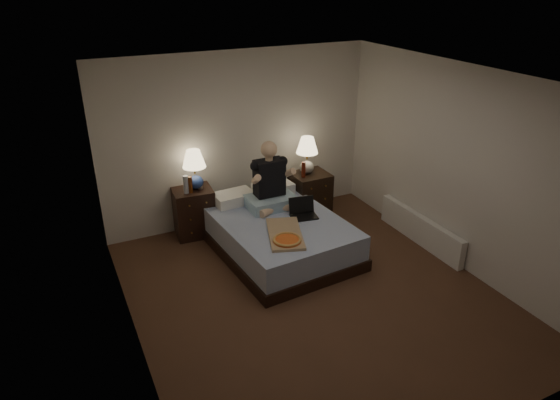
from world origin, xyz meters
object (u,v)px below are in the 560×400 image
nightstand_right (310,195)px  lamp_right (307,155)px  radiator (420,230)px  beer_bottle_right (303,170)px  pizza_box (287,240)px  water_bottle (186,185)px  laptop (304,209)px  bed (279,235)px  person (271,176)px  nightstand_left (194,212)px  lamp_left (195,170)px  soda_can (200,185)px  beer_bottle_left (190,185)px

nightstand_right → lamp_right: size_ratio=1.24×
radiator → beer_bottle_right: bearing=130.4°
pizza_box → water_bottle: bearing=136.4°
water_bottle → laptop: bearing=-37.3°
lamp_right → beer_bottle_right: lamp_right is taller
bed → person: size_ratio=2.10×
nightstand_right → water_bottle: (-1.86, 0.13, 0.47)m
nightstand_left → lamp_left: size_ratio=1.24×
soda_can → laptop: soda_can is taller
bed → water_bottle: size_ratio=7.81×
nightstand_left → water_bottle: size_ratio=2.78×
beer_bottle_left → radiator: size_ratio=0.14×
water_bottle → beer_bottle_right: (1.70, -0.19, -0.01)m
pizza_box → radiator: size_ratio=0.47×
radiator → nightstand_left: bearing=149.5°
bed → beer_bottle_left: (-0.91, 0.88, 0.57)m
nightstand_right → soda_can: (-1.65, 0.19, 0.40)m
person → pizza_box: size_ratio=1.22×
lamp_left → beer_bottle_right: 1.58m
lamp_right → water_bottle: 1.83m
bed → soda_can: bearing=124.2°
nightstand_left → beer_bottle_left: 0.48m
nightstand_right → beer_bottle_left: (-1.80, 0.12, 0.46)m
pizza_box → lamp_right: bearing=72.9°
nightstand_left → beer_bottle_right: beer_bottle_right is taller
nightstand_left → radiator: bearing=-26.2°
beer_bottle_left → radiator: beer_bottle_left is taller
bed → pizza_box: size_ratio=2.57×
nightstand_right → radiator: bearing=-56.1°
lamp_left → radiator: bearing=-31.1°
nightstand_right → beer_bottle_right: bearing=-158.4°
nightstand_right → lamp_left: 1.82m
nightstand_right → laptop: size_ratio=2.05×
lamp_left → soda_can: 0.24m
water_bottle → beer_bottle_right: bearing=-6.4°
person → radiator: 2.20m
pizza_box → person: bearing=94.8°
nightstand_right → pizza_box: bearing=-129.2°
water_bottle → soda_can: water_bottle is taller
nightstand_left → pizza_box: size_ratio=0.92×
lamp_left → soda_can: bearing=-32.6°
bed → beer_bottle_left: beer_bottle_left is taller
lamp_right → radiator: (1.02, -1.44, -0.78)m
nightstand_right → beer_bottle_right: size_ratio=3.03×
soda_can → beer_bottle_left: size_ratio=0.43×
lamp_right → beer_bottle_right: (-0.11, -0.11, -0.16)m
nightstand_left → lamp_right: size_ratio=1.24×
beer_bottle_right → laptop: (-0.41, -0.79, -0.20)m
lamp_right → lamp_left: bearing=174.0°
nightstand_left → water_bottle: bearing=-133.9°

